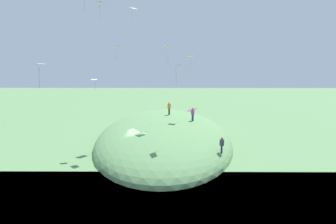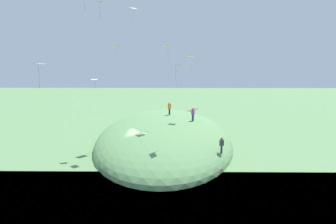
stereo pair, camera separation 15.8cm
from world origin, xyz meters
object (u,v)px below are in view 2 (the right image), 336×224
(kite_5, at_px, (101,3))
(kite_9, at_px, (178,67))
(kite_4, at_px, (40,66))
(kite_6, at_px, (117,47))
(person_walking_path, at_px, (169,107))
(kite_1, at_px, (94,80))
(kite_7, at_px, (134,9))
(person_with_child, at_px, (222,143))
(person_on_hilltop, at_px, (193,113))
(kite_2, at_px, (190,57))
(kite_8, at_px, (166,47))

(kite_5, height_order, kite_9, kite_5)
(kite_4, height_order, kite_6, kite_6)
(kite_9, bearing_deg, kite_6, 60.63)
(person_walking_path, relative_size, kite_1, 1.68)
(kite_6, height_order, kite_7, kite_7)
(person_with_child, distance_m, kite_1, 15.24)
(kite_4, xyz_separation_m, kite_7, (14.56, -5.84, 6.88))
(person_on_hilltop, bearing_deg, kite_7, -36.37)
(person_on_hilltop, xyz_separation_m, kite_5, (-5.55, 9.85, 12.23))
(kite_5, bearing_deg, kite_2, -54.47)
(kite_1, bearing_deg, kite_5, -130.21)
(kite_2, xyz_separation_m, kite_9, (-8.43, 1.75, -1.03))
(kite_1, bearing_deg, person_walking_path, -48.50)
(kite_4, bearing_deg, person_on_hilltop, -47.08)
(kite_2, xyz_separation_m, kite_8, (-2.72, 2.96, 1.17))
(kite_2, height_order, kite_4, kite_2)
(kite_1, relative_size, kite_5, 0.55)
(person_with_child, height_order, kite_1, kite_1)
(person_walking_path, distance_m, kite_6, 11.46)
(kite_1, distance_m, kite_9, 9.61)
(person_walking_path, bearing_deg, person_on_hilltop, 69.82)
(person_with_child, distance_m, kite_6, 15.40)
(kite_2, relative_size, kite_6, 1.48)
(kite_2, bearing_deg, person_on_hilltop, -163.03)
(kite_9, bearing_deg, kite_4, 114.97)
(kite_7, height_order, kite_8, kite_7)
(kite_7, bearing_deg, kite_8, -130.49)
(person_with_child, bearing_deg, kite_6, 89.13)
(person_on_hilltop, height_order, kite_1, kite_1)
(person_walking_path, height_order, kite_5, kite_5)
(person_with_child, height_order, kite_5, kite_5)
(kite_6, height_order, kite_9, kite_6)
(person_with_child, bearing_deg, person_on_hilltop, 38.61)
(person_walking_path, xyz_separation_m, kite_9, (-10.04, -0.88, 5.58))
(person_with_child, distance_m, kite_7, 20.49)
(kite_4, distance_m, kite_7, 17.13)
(kite_2, height_order, kite_8, kite_8)
(person_walking_path, xyz_separation_m, kite_5, (-8.38, 6.84, 11.88))
(person_on_hilltop, xyz_separation_m, kite_2, (1.22, 0.37, 6.96))
(kite_5, bearing_deg, kite_9, -102.14)
(kite_6, bearing_deg, person_with_child, -114.97)
(kite_6, distance_m, kite_7, 7.59)
(person_with_child, relative_size, kite_6, 1.10)
(kite_7, bearing_deg, person_on_hilltop, -105.58)
(kite_5, bearing_deg, person_with_child, -104.13)
(kite_7, distance_m, kite_9, 12.89)
(kite_2, distance_m, kite_4, 18.90)
(kite_8, xyz_separation_m, kite_9, (-5.71, -1.21, -2.21))
(kite_2, bearing_deg, person_with_child, -165.18)
(kite_6, relative_size, kite_7, 0.73)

